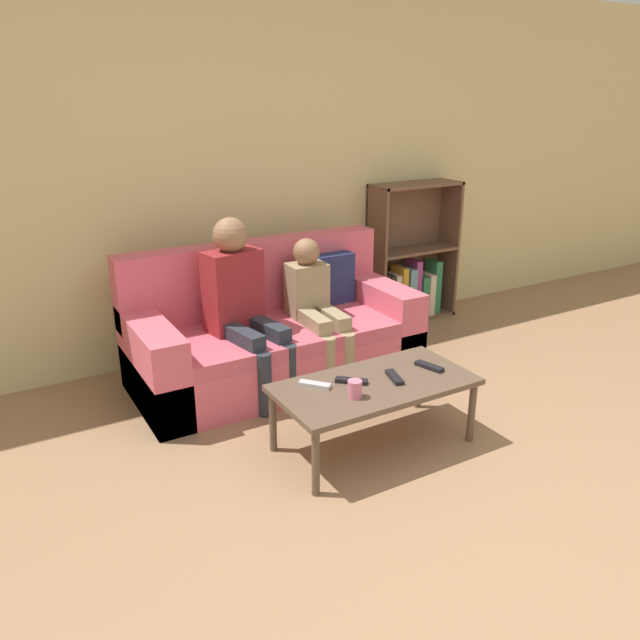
% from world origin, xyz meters
% --- Properties ---
extents(ground_plane, '(22.00, 22.00, 0.00)m').
position_xyz_m(ground_plane, '(0.00, 0.00, 0.00)').
color(ground_plane, '#997251').
extents(wall_back, '(12.00, 0.06, 2.60)m').
position_xyz_m(wall_back, '(0.00, 2.82, 1.30)').
color(wall_back, beige).
rests_on(wall_back, ground_plane).
extents(couch, '(1.87, 0.84, 0.89)m').
position_xyz_m(couch, '(-0.07, 2.17, 0.29)').
color(couch, '#DB5B70').
rests_on(couch, ground_plane).
extents(bookshelf, '(0.77, 0.28, 1.14)m').
position_xyz_m(bookshelf, '(1.42, 2.66, 0.42)').
color(bookshelf, brown).
rests_on(bookshelf, ground_plane).
extents(coffee_table, '(1.07, 0.54, 0.38)m').
position_xyz_m(coffee_table, '(-0.01, 1.09, 0.35)').
color(coffee_table, brown).
rests_on(coffee_table, ground_plane).
extents(person_adult, '(0.41, 0.64, 1.12)m').
position_xyz_m(person_adult, '(-0.34, 2.09, 0.64)').
color(person_adult, '#282D38').
rests_on(person_adult, ground_plane).
extents(person_child, '(0.27, 0.60, 0.93)m').
position_xyz_m(person_child, '(0.17, 2.05, 0.53)').
color(person_child, '#9E8966').
rests_on(person_child, ground_plane).
extents(cup_near, '(0.07, 0.07, 0.09)m').
position_xyz_m(cup_near, '(-0.19, 1.00, 0.43)').
color(cup_near, pink).
rests_on(cup_near, coffee_table).
extents(tv_remote_0, '(0.09, 0.18, 0.02)m').
position_xyz_m(tv_remote_0, '(0.11, 1.07, 0.39)').
color(tv_remote_0, black).
rests_on(tv_remote_0, coffee_table).
extents(tv_remote_1, '(0.09, 0.18, 0.02)m').
position_xyz_m(tv_remote_1, '(0.36, 1.09, 0.39)').
color(tv_remote_1, black).
rests_on(tv_remote_1, coffee_table).
extents(tv_remote_2, '(0.16, 0.15, 0.02)m').
position_xyz_m(tv_remote_2, '(-0.12, 1.15, 0.39)').
color(tv_remote_2, black).
rests_on(tv_remote_2, coffee_table).
extents(tv_remote_3, '(0.15, 0.16, 0.02)m').
position_xyz_m(tv_remote_3, '(-0.31, 1.21, 0.39)').
color(tv_remote_3, '#B7B7BC').
rests_on(tv_remote_3, coffee_table).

